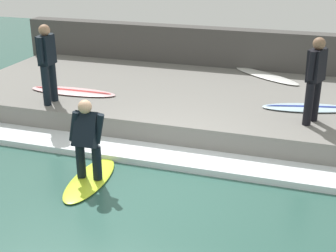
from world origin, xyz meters
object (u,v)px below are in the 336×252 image
Objects in this scene: surfboard_waiting_near at (308,108)px; surfboard_spare at (266,76)px; surfer_riding at (87,136)px; surfer_waiting_near at (315,76)px; surfboard_waiting_far at (73,91)px; surfboard_riding at (90,179)px; surfer_waiting_far at (47,60)px.

surfboard_spare is (2.15, 1.11, -0.00)m from surfboard_waiting_near.
surfer_waiting_near reaches higher than surfer_riding.
surfboard_waiting_far is at bearing 95.61° from surfboard_waiting_near.
surfboard_spare reaches higher than surfboard_riding.
surfer_waiting_near is 3.25m from surfboard_spare.
surfboard_waiting_far is 4.80m from surfboard_spare.
surfer_waiting_near is 5.30m from surfer_waiting_far.
surfer_waiting_far is at bearing 43.10° from surfboard_riding.
surfboard_waiting_near is (0.76, 0.06, -0.88)m from surfer_waiting_near.
surfboard_riding is 0.86× the size of surfboard_waiting_near.
surfboard_spare is at bearing -56.53° from surfboard_waiting_far.
surfboard_riding is at bearing 126.49° from surfer_waiting_near.
surfboard_waiting_near is 5.14m from surfboard_waiting_far.
surfboard_riding is 5.88m from surfboard_spare.
surfer_waiting_near is at bearing -175.60° from surfboard_waiting_near.
surfer_riding is 5.86m from surfboard_spare.
surfer_waiting_near is at bearing -53.51° from surfboard_riding.
surfer_waiting_near is at bearing -158.07° from surfboard_spare.
surfer_riding is at bearing 126.49° from surfer_waiting_near.
surfboard_riding is 3.10m from surfer_waiting_far.
surfer_riding is 0.84× the size of surfer_waiting_near.
surfboard_spare is at bearing -22.32° from surfboard_riding.
surfboard_waiting_far is at bearing 32.78° from surfboard_riding.
surfer_waiting_far reaches higher than surfboard_riding.
surfboard_riding is at bearing -147.22° from surfboard_waiting_far.
surfer_riding is at bearing 134.43° from surfboard_waiting_near.
surfboard_waiting_near is at bearing 4.40° from surfer_waiting_near.
surfboard_waiting_near reaches higher than surfboard_riding.
surfboard_waiting_near is (3.27, -3.33, -0.27)m from surfer_riding.
surfer_waiting_far reaches higher than surfboard_waiting_near.
surfer_waiting_far is at bearing 43.10° from surfer_riding.
surfer_riding is at bearing -147.22° from surfboard_waiting_far.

